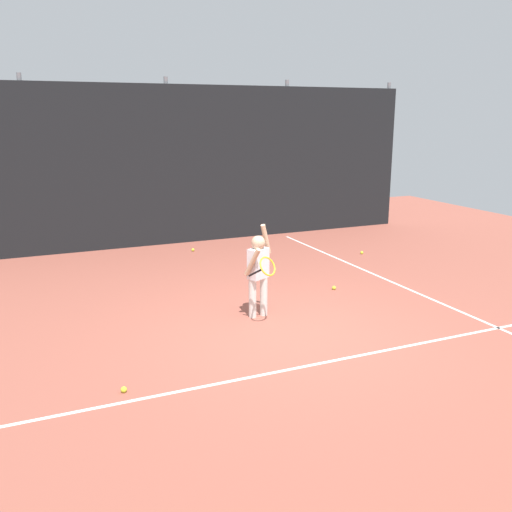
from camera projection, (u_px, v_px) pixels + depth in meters
ground_plane at (289, 332)px, 7.60m from camera, size 20.00×20.00×0.00m
court_line_baseline at (328, 362)px, 6.69m from camera, size 9.00×0.05×0.00m
court_line_sideline at (405, 288)px, 9.55m from camera, size 0.05×9.00×0.00m
back_fence_windscreen at (170, 166)px, 12.42m from camera, size 11.99×0.08×3.51m
fence_post_1 at (28, 167)px, 11.32m from camera, size 0.09×0.09×3.66m
fence_post_2 at (169, 163)px, 12.46m from camera, size 0.09×0.09×3.66m
fence_post_3 at (286, 159)px, 13.59m from camera, size 0.09×0.09×3.66m
fence_post_4 at (385, 155)px, 14.73m from camera, size 0.09×0.09×3.66m
tennis_player at (259, 269)px, 8.01m from camera, size 0.52×0.79×1.35m
tennis_ball_1 at (124, 390)px, 5.95m from camera, size 0.07×0.07×0.07m
tennis_ball_3 at (362, 253)px, 11.84m from camera, size 0.07×0.07×0.07m
tennis_ball_4 at (334, 288)px, 9.44m from camera, size 0.07×0.07×0.07m
tennis_ball_5 at (193, 250)px, 12.08m from camera, size 0.07×0.07×0.07m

